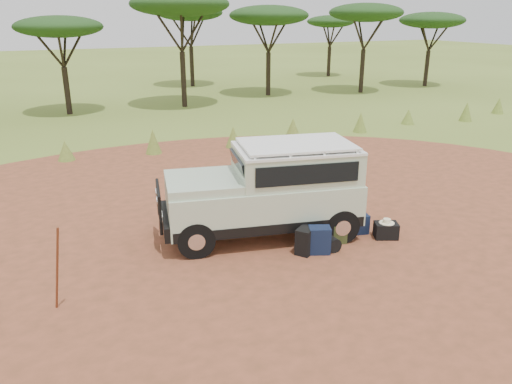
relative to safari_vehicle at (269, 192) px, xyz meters
name	(u,v)px	position (x,y,z in m)	size (l,w,h in m)	color
ground	(255,250)	(-0.65, -0.62, -1.04)	(140.00, 140.00, 0.00)	olive
dirt_clearing	(255,250)	(-0.65, -0.62, -1.04)	(23.00, 23.00, 0.01)	#984B31
grass_fringe	(157,143)	(-0.53, 8.05, -0.64)	(36.60, 1.60, 0.90)	olive
acacia_treeline	(110,13)	(0.11, 19.19, 3.83)	(46.70, 13.20, 6.26)	black
safari_vehicle	(269,192)	(0.00, 0.00, 0.00)	(4.69, 2.64, 2.16)	#B5CAAC
walking_staff	(57,269)	(-4.64, -1.33, -0.23)	(0.04, 0.04, 1.66)	brown
backpack_black	(305,241)	(0.28, -1.20, -0.75)	(0.42, 0.31, 0.58)	black
backpack_navy	(319,240)	(0.56, -1.30, -0.75)	(0.45, 0.32, 0.59)	#121D39
backpack_olive	(339,233)	(1.22, -1.07, -0.82)	(0.33, 0.24, 0.46)	#2E3B1B
duffel_navy	(359,224)	(1.95, -0.82, -0.81)	(0.41, 0.31, 0.46)	#121D39
hard_case	(386,230)	(2.35, -1.30, -0.86)	(0.52, 0.37, 0.37)	black
stuff_sack	(331,244)	(0.86, -1.32, -0.88)	(0.32, 0.32, 0.32)	black
safari_hat	(387,222)	(2.35, -1.30, -0.64)	(0.35, 0.35, 0.10)	#F2E7B5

